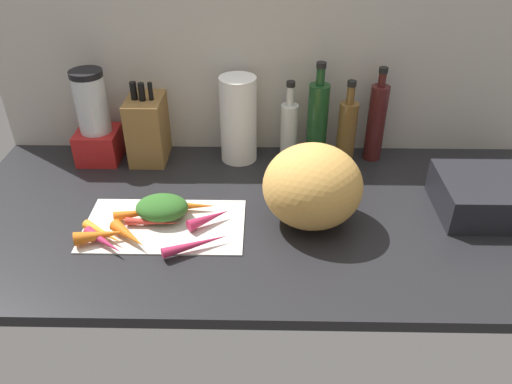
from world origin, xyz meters
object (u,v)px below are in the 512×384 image
at_px(carrot_1, 103,235).
at_px(dish_rack, 492,196).
at_px(bottle_3, 377,121).
at_px(cutting_board, 165,225).
at_px(paper_towel_roll, 239,120).
at_px(carrot_2, 104,241).
at_px(bottle_2, 347,132).
at_px(carrot_7, 209,218).
at_px(knife_block, 148,128).
at_px(bottle_0, 289,130).
at_px(carrot_6, 142,213).
at_px(winter_squash, 313,186).
at_px(blender_appliance, 95,123).
at_px(carrot_3, 196,244).
at_px(carrot_4, 104,233).
at_px(carrot_5, 153,222).
at_px(carrot_8, 129,235).
at_px(carrot_0, 197,206).
at_px(bottle_1, 318,123).

bearing_deg(carrot_1, dish_rack, 8.91).
bearing_deg(bottle_3, carrot_1, -148.92).
height_order(cutting_board, paper_towel_roll, paper_towel_roll).
distance_m(carrot_2, bottle_2, 0.79).
bearing_deg(carrot_1, bottle_3, 31.08).
relative_size(carrot_7, knife_block, 0.46).
xyz_separation_m(carrot_7, bottle_0, (0.22, 0.36, 0.08)).
height_order(carrot_6, carrot_7, carrot_7).
bearing_deg(carrot_2, bottle_2, 33.68).
bearing_deg(winter_squash, knife_block, 145.64).
xyz_separation_m(blender_appliance, bottle_2, (0.78, -0.02, -0.02)).
relative_size(carrot_3, carrot_7, 1.41).
xyz_separation_m(cutting_board, bottle_2, (0.52, 0.34, 0.11)).
height_order(carrot_1, bottle_2, bottle_2).
relative_size(cutting_board, carrot_4, 3.19).
relative_size(carrot_5, carrot_8, 1.16).
height_order(carrot_0, blender_appliance, blender_appliance).
relative_size(carrot_7, dish_rack, 0.42).
bearing_deg(carrot_6, bottle_3, 27.46).
height_order(carrot_5, knife_block, knife_block).
bearing_deg(carrot_1, carrot_8, 1.73).
relative_size(carrot_7, bottle_1, 0.37).
distance_m(carrot_2, blender_appliance, 0.48).
bearing_deg(carrot_4, carrot_6, 48.00).
xyz_separation_m(carrot_4, blender_appliance, (-0.12, 0.42, 0.11)).
bearing_deg(knife_block, winter_squash, -34.36).
bearing_deg(carrot_4, bottle_2, 31.14).
bearing_deg(knife_block, carrot_1, -94.78).
distance_m(paper_towel_roll, bottle_3, 0.43).
bearing_deg(carrot_6, bottle_1, 33.55).
bearing_deg(paper_towel_roll, knife_block, -179.58).
xyz_separation_m(carrot_3, knife_block, (-0.20, 0.47, 0.08)).
bearing_deg(bottle_0, paper_towel_roll, 179.04).
relative_size(bottle_0, bottle_1, 0.81).
bearing_deg(dish_rack, winter_squash, -173.40).
bearing_deg(carrot_3, paper_towel_roll, 79.75).
bearing_deg(carrot_4, carrot_5, 23.46).
bearing_deg(carrot_5, knife_block, 101.72).
bearing_deg(bottle_1, carrot_8, -139.62).
bearing_deg(bottle_2, bottle_3, 23.28).
relative_size(carrot_1, paper_towel_roll, 0.50).
bearing_deg(carrot_1, carrot_2, -66.01).
relative_size(knife_block, dish_rack, 0.90).
distance_m(carrot_4, bottle_0, 0.65).
xyz_separation_m(carrot_1, dish_rack, (1.03, 0.16, 0.02)).
relative_size(carrot_1, carrot_3, 0.80).
distance_m(carrot_8, knife_block, 0.45).
distance_m(carrot_8, bottle_2, 0.73).
distance_m(carrot_5, dish_rack, 0.92).
distance_m(carrot_3, dish_rack, 0.81).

